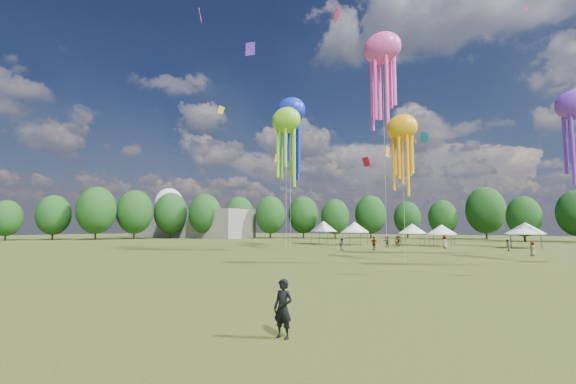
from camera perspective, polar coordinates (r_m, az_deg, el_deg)
The scene contains 10 objects.
ground at distance 17.34m, azimuth -18.51°, elevation -15.71°, with size 300.00×300.00×0.00m, color #384416.
observer_main at distance 11.83m, azimuth -0.74°, elevation -16.86°, with size 0.62×0.41×1.71m, color black.
spectator_near at distance 53.42m, azimuth 7.97°, elevation -7.70°, with size 0.80×0.62×1.64m, color gray.
spectators_far at distance 60.53m, azimuth 18.96°, elevation -7.11°, with size 20.60×13.91×1.89m.
festival_tents at distance 69.22m, azimuth 17.54°, elevation -5.08°, with size 37.62×9.59×4.31m.
show_kites at distance 55.90m, azimuth 20.09°, elevation 13.64°, with size 47.67×29.34×30.60m.
small_kites at distance 63.07m, azimuth 15.36°, elevation 21.18°, with size 77.49×58.72×44.91m.
treeline at distance 75.55m, azimuth 18.47°, elevation -2.37°, with size 201.57×95.24×13.43m.
hangar at distance 118.81m, azimuth -14.35°, elevation -4.61°, with size 40.00×12.00×8.00m, color gray.
radome at distance 134.79m, azimuth -17.23°, elevation -2.04°, with size 9.00×9.00×16.00m.
Camera 1 is at (12.94, -11.07, 3.26)m, focal length 24.02 mm.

